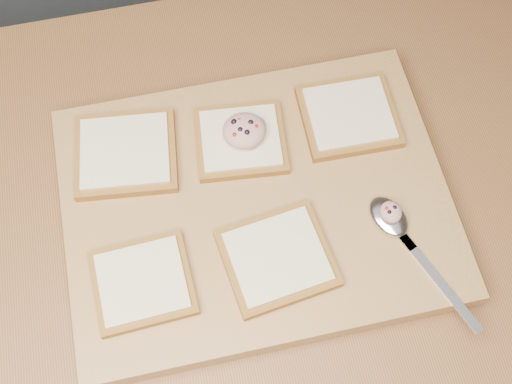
# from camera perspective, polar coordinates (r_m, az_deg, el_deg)

# --- Properties ---
(ground) EXTENTS (4.00, 4.00, 0.00)m
(ground) POSITION_cam_1_polar(r_m,az_deg,el_deg) (1.71, -0.91, -14.36)
(ground) COLOR #515459
(ground) RESTS_ON ground
(island_counter) EXTENTS (2.00, 0.80, 0.90)m
(island_counter) POSITION_cam_1_polar(r_m,az_deg,el_deg) (1.27, -1.21, -10.69)
(island_counter) COLOR slate
(island_counter) RESTS_ON ground
(cutting_board) EXTENTS (0.49, 0.37, 0.04)m
(cutting_board) POSITION_cam_1_polar(r_m,az_deg,el_deg) (0.83, 0.00, -1.14)
(cutting_board) COLOR tan
(cutting_board) RESTS_ON island_counter
(bread_far_left) EXTENTS (0.14, 0.13, 0.02)m
(bread_far_left) POSITION_cam_1_polar(r_m,az_deg,el_deg) (0.85, -11.52, 3.40)
(bread_far_left) COLOR #905A25
(bread_far_left) RESTS_ON cutting_board
(bread_far_center) EXTENTS (0.13, 0.12, 0.02)m
(bread_far_center) POSITION_cam_1_polar(r_m,az_deg,el_deg) (0.84, -1.38, 4.61)
(bread_far_center) COLOR #905A25
(bread_far_center) RESTS_ON cutting_board
(bread_far_right) EXTENTS (0.13, 0.12, 0.02)m
(bread_far_right) POSITION_cam_1_polar(r_m,az_deg,el_deg) (0.87, 8.26, 6.70)
(bread_far_right) COLOR #905A25
(bread_far_right) RESTS_ON cutting_board
(bread_near_left) EXTENTS (0.12, 0.11, 0.02)m
(bread_near_left) POSITION_cam_1_polar(r_m,az_deg,el_deg) (0.78, -10.05, -7.93)
(bread_near_left) COLOR #905A25
(bread_near_left) RESTS_ON cutting_board
(bread_near_center) EXTENTS (0.14, 0.13, 0.02)m
(bread_near_center) POSITION_cam_1_polar(r_m,az_deg,el_deg) (0.78, 1.91, -5.90)
(bread_near_center) COLOR #905A25
(bread_near_center) RESTS_ON cutting_board
(tuna_salad_dollop) EXTENTS (0.06, 0.05, 0.03)m
(tuna_salad_dollop) POSITION_cam_1_polar(r_m,az_deg,el_deg) (0.83, -1.06, 5.50)
(tuna_salad_dollop) COLOR tan
(tuna_salad_dollop) RESTS_ON bread_far_center
(spoon) EXTENTS (0.10, 0.20, 0.01)m
(spoon) POSITION_cam_1_polar(r_m,az_deg,el_deg) (0.81, 12.34, -2.96)
(spoon) COLOR silver
(spoon) RESTS_ON cutting_board
(spoon_salad) EXTENTS (0.03, 0.03, 0.02)m
(spoon_salad) POSITION_cam_1_polar(r_m,az_deg,el_deg) (0.80, 11.90, -1.75)
(spoon_salad) COLOR tan
(spoon_salad) RESTS_ON spoon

